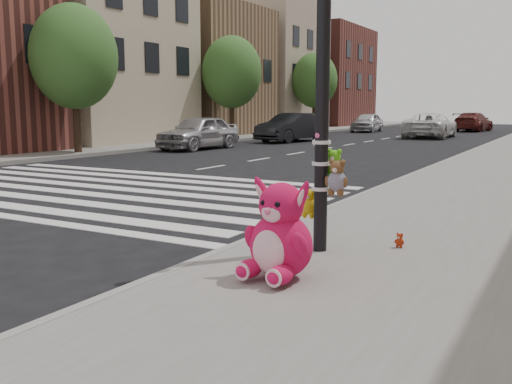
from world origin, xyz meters
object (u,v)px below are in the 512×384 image
Objects in this scene: signal_pole at (324,114)px; pink_bunny at (279,237)px; red_teddy at (400,240)px; car_dark_far at (292,127)px; car_silver_far at (199,132)px; car_white_near at (430,125)px.

pink_bunny is (0.06, -1.25, -1.21)m from signal_pole.
car_dark_far is at bearing 124.71° from red_teddy.
red_teddy is (0.72, 1.83, -0.33)m from pink_bunny.
car_silver_far is 15.66m from car_white_near.
pink_bunny is 19.44m from car_silver_far.
pink_bunny is at bearing -87.20° from signal_pole.
car_silver_far is at bearing 133.60° from pink_bunny.
car_white_near is (5.49, 7.44, -0.02)m from car_dark_far.
pink_bunny is 5.63× the size of red_teddy.
car_silver_far is (-11.79, 14.17, -1.03)m from signal_pole.
signal_pole is at bearing -48.08° from car_silver_far.
car_dark_far is (-11.35, 20.30, 0.52)m from red_teddy.
car_silver_far reaches higher than pink_bunny.
red_teddy is 0.04× the size of car_silver_far.
car_dark_far is (-10.57, 20.89, -1.02)m from signal_pole.
pink_bunny is at bearing -50.29° from car_silver_far.
signal_pole reaches higher than car_silver_far.
red_teddy is at bearing 100.91° from car_white_near.
car_white_near is at bearing 107.43° from red_teddy.
car_white_near is at bearing 63.24° from car_dark_far.
red_teddy is at bearing 36.95° from signal_pole.
car_silver_far is at bearing 63.63° from car_white_near.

